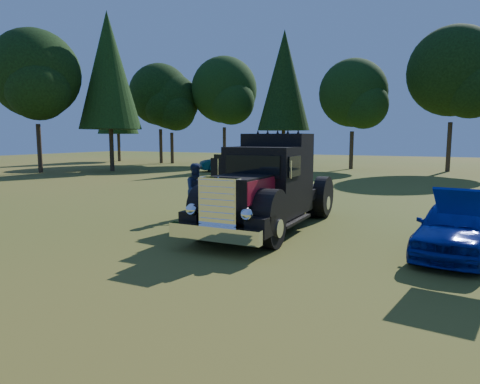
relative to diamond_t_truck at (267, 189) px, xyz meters
name	(u,v)px	position (x,y,z in m)	size (l,w,h in m)	color
ground	(267,247)	(0.87, -2.04, -1.28)	(120.00, 120.00, 0.00)	#3C5B1A
treeline	(361,82)	(-2.10, 25.64, 6.26)	(72.10, 24.04, 13.84)	#2D2116
diamond_t_truck	(267,189)	(0.00, 0.00, 0.00)	(3.37, 7.16, 3.00)	black
hotrod_coupe	(455,228)	(5.29, -0.70, -0.58)	(2.11, 4.34, 1.89)	#060D90
spectator_near	(234,199)	(-1.39, 0.49, -0.48)	(0.59, 0.38, 1.60)	#1C2442
spectator_far	(197,190)	(-3.05, 0.81, -0.30)	(0.95, 0.74, 1.96)	#1E2246
distant_teal_car	(226,163)	(-12.12, 19.94, -0.55)	(1.55, 4.46, 1.47)	#0A393F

